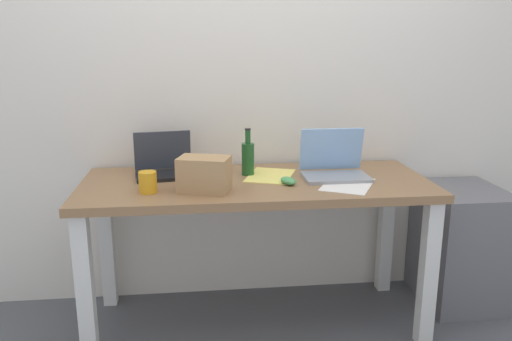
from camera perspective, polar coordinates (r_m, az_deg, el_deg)
name	(u,v)px	position (r m, az deg, el deg)	size (l,w,h in m)	color
ground_plane	(256,321)	(2.79, 0.00, -16.29)	(8.00, 8.00, 0.00)	#515459
back_wall	(248,63)	(2.80, -0.94, 11.84)	(5.20, 0.08, 2.60)	silver
desk	(256,202)	(2.52, 0.00, -3.51)	(1.67, 0.68, 0.76)	olive
laptop_left	(164,166)	(2.62, -10.09, 0.48)	(0.31, 0.25, 0.21)	black
laptop_right	(334,166)	(2.57, 8.63, 0.44)	(0.32, 0.24, 0.24)	gray
beer_bottle	(248,157)	(2.58, -0.90, 1.46)	(0.06, 0.06, 0.24)	#1E5123
computer_mouse	(288,181)	(2.43, 3.57, -1.14)	(0.06, 0.10, 0.03)	#4C9E56
cardboard_box	(204,174)	(2.31, -5.73, -0.41)	(0.22, 0.14, 0.16)	tan
coffee_mug	(148,182)	(2.34, -11.86, -1.26)	(0.08, 0.08, 0.10)	gold
paper_sheet_front_right	(348,185)	(2.46, 10.10, -1.54)	(0.21, 0.30, 0.00)	white
paper_sheet_near_back	(270,176)	(2.58, 1.58, -0.56)	(0.21, 0.30, 0.00)	#F4E06B
filing_cabinet	(460,245)	(3.07, 21.60, -7.70)	(0.40, 0.48, 0.65)	slate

